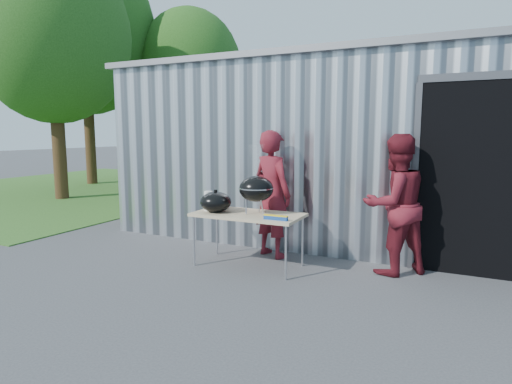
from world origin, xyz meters
The scene contains 14 objects.
ground centered at (0.00, 0.00, 0.00)m, with size 80.00×80.00×0.00m, color #3E3E41.
building centered at (0.92, 4.59, 1.54)m, with size 8.20×6.20×3.10m.
grass_patch centered at (-9.00, 6.00, 0.01)m, with size 10.00×12.00×0.02m, color #2D591E.
tree_left centered at (-7.50, 4.00, 4.46)m, with size 4.13×4.13×6.85m.
tree_mid centered at (-9.50, 7.00, 5.28)m, with size 4.89×4.89×8.11m.
tree_far centered at (-6.50, 9.00, 4.10)m, with size 3.80×3.80×6.30m.
folding_table centered at (-0.01, 0.80, 0.71)m, with size 1.50×0.75×0.75m.
kettle_grill centered at (0.10, 0.82, 1.16)m, with size 0.48×0.48×0.95m.
grill_lid centered at (-0.47, 0.70, 0.89)m, with size 0.44×0.44×0.32m.
paper_towels centered at (-0.62, 0.75, 0.89)m, with size 0.12×0.12×0.28m, color white.
white_tub centered at (-0.56, 1.02, 0.80)m, with size 0.20×0.15×0.10m, color white.
foil_box centered at (0.51, 0.55, 0.78)m, with size 0.32×0.05×0.06m.
person_cook centered at (0.09, 1.41, 0.95)m, with size 0.69×0.45×1.89m, color maroon.
person_bystander centered at (1.86, 1.37, 0.92)m, with size 0.90×0.70×1.84m, color maroon.
Camera 1 is at (2.60, -4.39, 1.86)m, focal length 30.00 mm.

